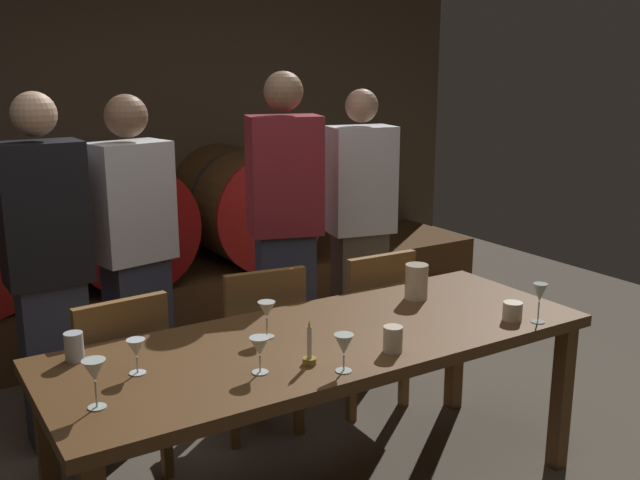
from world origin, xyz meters
The scene contains 23 objects.
back_wall centered at (0.00, 2.96, 1.31)m, with size 6.26×0.24×2.63m, color brown.
barrel_shelf centered at (0.00, 2.41, 0.21)m, with size 5.63×0.90×0.42m, color brown.
wine_barrel_center centered at (0.01, 2.41, 0.82)m, with size 0.82×0.95×0.82m.
wine_barrel_right centered at (0.94, 2.41, 0.82)m, with size 0.82×0.95×0.82m.
dining_table centered at (0.17, 0.07, 0.67)m, with size 2.25×0.83×0.75m.
chair_left centered at (-0.52, 0.67, 0.49)m, with size 0.43×0.43×0.88m.
chair_center centered at (0.20, 0.73, 0.49)m, with size 0.45×0.45×0.88m.
chair_right centered at (0.83, 0.68, 0.49)m, with size 0.41×0.41×0.88m.
guest_far_left centered at (-0.67, 1.17, 0.88)m, with size 0.38×0.25×1.71m.
guest_center_left centered at (-0.23, 1.27, 0.86)m, with size 0.42×0.31×1.68m.
guest_center_right centered at (0.54, 1.05, 0.92)m, with size 0.43×0.34×1.79m.
guest_far_right centered at (1.12, 1.17, 0.86)m, with size 0.42×0.31×1.68m.
candle_center centered at (-0.03, -0.14, 0.79)m, with size 0.05×0.05×0.17m.
pitcher centered at (0.79, 0.25, 0.83)m, with size 0.11×0.11×0.17m.
wine_glass_far_left centered at (-0.79, -0.07, 0.87)m, with size 0.08×0.08×0.17m.
wine_glass_left centered at (-0.60, 0.12, 0.84)m, with size 0.07×0.07×0.13m.
wine_glass_center_left centered at (-0.22, -0.11, 0.84)m, with size 0.07×0.07×0.14m.
wine_glass_center_right centered at (-0.04, 0.18, 0.86)m, with size 0.07×0.07×0.15m.
wine_glass_right centered at (0.04, -0.26, 0.85)m, with size 0.07×0.07×0.14m.
wine_glass_far_right centered at (1.03, -0.28, 0.87)m, with size 0.06×0.06×0.17m.
cup_left centered at (-0.76, 0.35, 0.80)m, with size 0.07×0.07×0.11m, color silver.
cup_center centered at (0.30, -0.21, 0.80)m, with size 0.08×0.08×0.10m, color beige.
cup_right centered at (0.96, -0.20, 0.79)m, with size 0.08×0.08×0.08m, color beige.
Camera 1 is at (-1.30, -2.25, 1.83)m, focal length 40.40 mm.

